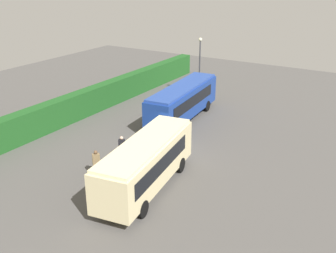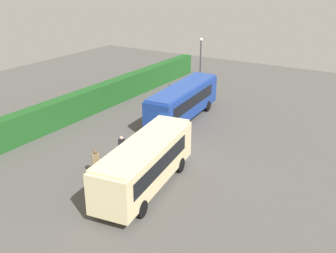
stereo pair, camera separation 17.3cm
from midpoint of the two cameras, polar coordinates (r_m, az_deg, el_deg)
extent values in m
plane|color=#514F4C|center=(30.07, -0.50, -3.51)|extent=(64.00, 64.00, 0.00)
cube|color=beige|center=(24.45, -3.33, -5.18)|extent=(9.51, 3.82, 2.44)
cube|color=#F8E8B2|center=(23.88, -3.40, -2.36)|extent=(9.21, 3.59, 0.20)
cube|color=black|center=(24.62, -6.29, -4.32)|extent=(7.14, 1.10, 0.97)
cube|color=black|center=(23.59, -0.91, -5.40)|extent=(7.14, 1.10, 0.97)
cube|color=black|center=(28.17, 0.82, -0.72)|extent=(0.34, 2.02, 1.02)
cube|color=silver|center=(27.89, 0.82, 0.69)|extent=(0.24, 1.36, 0.28)
cylinder|color=black|center=(27.77, -2.79, -4.63)|extent=(1.03, 0.42, 1.00)
cylinder|color=black|center=(26.95, 1.63, -5.48)|extent=(1.03, 0.42, 1.00)
cylinder|color=black|center=(23.40, -8.97, -10.32)|extent=(1.03, 0.42, 1.00)
cylinder|color=black|center=(22.42, -3.87, -11.65)|extent=(1.03, 0.42, 1.00)
sphere|color=silver|center=(28.89, -0.44, -2.64)|extent=(0.22, 0.22, 0.22)
sphere|color=silver|center=(28.42, 2.09, -3.08)|extent=(0.22, 0.22, 0.22)
cube|color=navy|center=(35.62, 2.00, 3.64)|extent=(10.59, 3.24, 2.44)
cube|color=#2747A0|center=(35.23, 2.03, 5.68)|extent=(10.26, 3.02, 0.20)
cube|color=black|center=(35.76, 0.07, 4.22)|extent=(8.10, 0.74, 0.98)
cube|color=black|center=(34.81, 3.58, 3.68)|extent=(8.10, 0.74, 0.98)
cube|color=black|center=(40.14, 5.14, 6.09)|extent=(0.21, 1.92, 1.02)
cube|color=silver|center=(39.95, 5.18, 7.13)|extent=(0.15, 1.29, 0.28)
cylinder|color=black|center=(39.23, 2.53, 3.40)|extent=(1.02, 0.37, 1.00)
cylinder|color=black|center=(38.46, 5.45, 2.94)|extent=(1.02, 0.37, 1.00)
cylinder|color=black|center=(33.77, -1.98, 0.32)|extent=(1.02, 0.37, 1.00)
cylinder|color=black|center=(32.87, 1.32, -0.29)|extent=(1.02, 0.37, 1.00)
sphere|color=silver|center=(40.71, 4.25, 4.64)|extent=(0.22, 0.22, 0.22)
sphere|color=silver|center=(40.27, 5.95, 4.39)|extent=(0.22, 0.22, 0.22)
cube|color=black|center=(26.72, -10.28, -6.24)|extent=(0.39, 0.38, 0.89)
cube|color=olive|center=(26.34, -10.40, -4.64)|extent=(0.53, 0.51, 0.78)
sphere|color=brown|center=(26.12, -10.47, -3.63)|extent=(0.24, 0.24, 0.24)
cube|color=silver|center=(28.61, -6.71, -4.07)|extent=(0.37, 0.39, 0.88)
cube|color=black|center=(28.27, -6.78, -2.58)|extent=(0.49, 0.54, 0.77)
sphere|color=beige|center=(28.06, -6.82, -1.64)|extent=(0.24, 0.24, 0.24)
cube|color=#4C6B47|center=(35.22, -2.05, 1.14)|extent=(0.34, 0.35, 0.89)
cube|color=black|center=(34.93, -2.07, 2.43)|extent=(0.44, 0.49, 0.78)
sphere|color=brown|center=(34.77, -2.08, 3.23)|extent=(0.25, 0.25, 0.25)
cube|color=#1E541F|center=(35.95, -14.95, 2.08)|extent=(44.00, 1.20, 2.36)
cylinder|color=#38383D|center=(41.48, 4.39, 7.95)|extent=(0.14, 0.14, 5.97)
sphere|color=beige|center=(40.84, 4.52, 12.27)|extent=(0.36, 0.36, 0.36)
camera|label=1|loc=(0.09, -90.17, -0.07)|focal=42.74mm
camera|label=2|loc=(0.09, 89.83, 0.07)|focal=42.74mm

